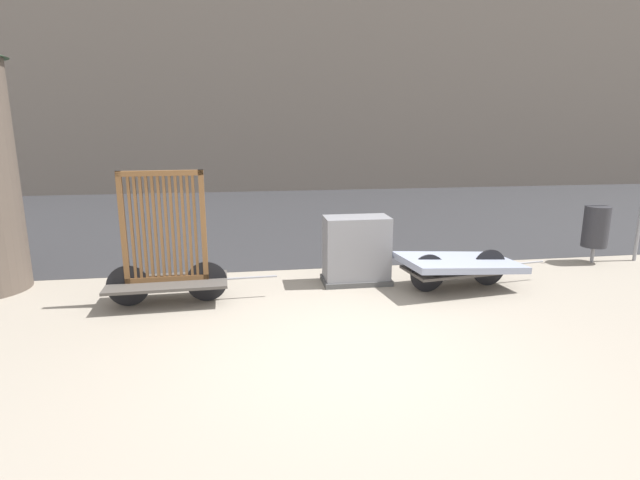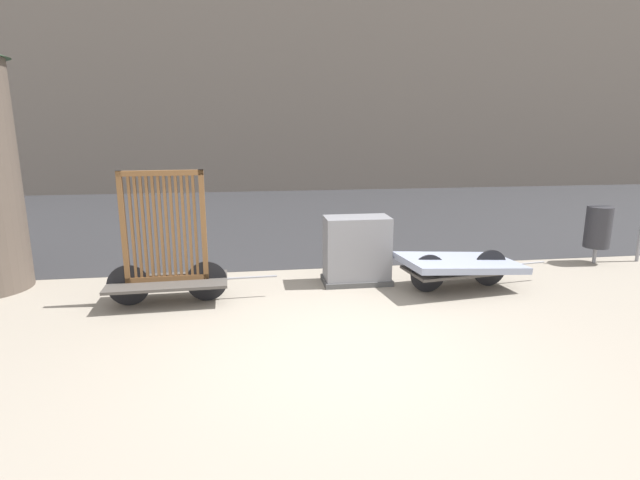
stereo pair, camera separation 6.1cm
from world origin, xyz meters
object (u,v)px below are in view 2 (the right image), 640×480
object	(u,v)px
bike_cart_with_bedframe	(167,258)
utility_cabinet	(357,253)
bike_cart_with_mattress	(460,265)
trash_bin	(598,227)

from	to	relation	value
bike_cart_with_bedframe	utility_cabinet	bearing A→B (deg)	8.22
bike_cart_with_mattress	trash_bin	bearing A→B (deg)	10.80
bike_cart_with_mattress	trash_bin	distance (m)	3.16
bike_cart_with_bedframe	bike_cart_with_mattress	world-z (taller)	bike_cart_with_bedframe
bike_cart_with_bedframe	utility_cabinet	size ratio (longest dim) A/B	2.21
bike_cart_with_mattress	utility_cabinet	distance (m)	1.56
bike_cart_with_mattress	utility_cabinet	bearing A→B (deg)	152.93
bike_cart_with_mattress	utility_cabinet	size ratio (longest dim) A/B	2.33
bike_cart_with_mattress	utility_cabinet	world-z (taller)	utility_cabinet
utility_cabinet	bike_cart_with_bedframe	bearing A→B (deg)	-169.51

